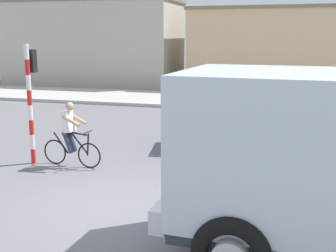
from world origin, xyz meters
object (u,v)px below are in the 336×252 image
object	(u,v)px
pedestrian_near_kerb	(267,105)
car_red_near	(242,123)
cyclist	(71,134)
traffic_light_pole	(31,87)

from	to	relation	value
pedestrian_near_kerb	car_red_near	bearing A→B (deg)	-98.70
cyclist	car_red_near	world-z (taller)	cyclist
traffic_light_pole	car_red_near	world-z (taller)	traffic_light_pole
cyclist	car_red_near	bearing A→B (deg)	35.95
cyclist	pedestrian_near_kerb	world-z (taller)	cyclist
traffic_light_pole	pedestrian_near_kerb	distance (m)	8.78
cyclist	traffic_light_pole	xyz separation A→B (m)	(-1.13, 0.04, 1.20)
car_red_near	cyclist	bearing A→B (deg)	-144.05
traffic_light_pole	car_red_near	distance (m)	6.21
cyclist	traffic_light_pole	bearing A→B (deg)	178.19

